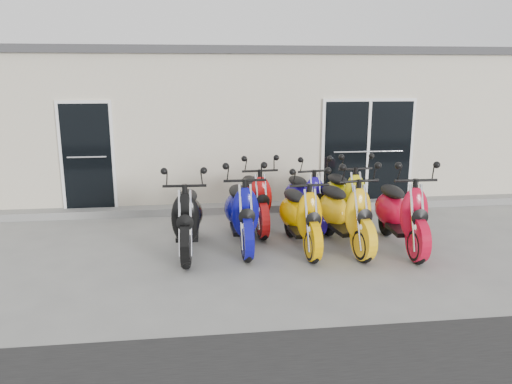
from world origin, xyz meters
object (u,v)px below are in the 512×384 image
Objects in this scene: scooter_front_orange_a at (301,206)px; scooter_front_red at (402,203)px; scooter_back_blue at (305,190)px; scooter_back_yellow at (345,188)px; scooter_front_blue at (241,202)px; scooter_front_black at (187,208)px; scooter_back_red at (255,190)px; scooter_front_orange_b at (345,203)px.

scooter_front_orange_a is 1.65m from scooter_front_red.
scooter_back_blue is 0.76m from scooter_back_yellow.
scooter_front_blue is at bearing -158.99° from scooter_back_yellow.
scooter_back_blue is at bearing 30.01° from scooter_front_black.
scooter_front_black is at bearing 174.73° from scooter_front_orange_a.
scooter_back_yellow is (-0.53, 1.35, -0.04)m from scooter_front_red.
scooter_back_blue is at bearing 36.14° from scooter_front_blue.
scooter_front_black is 1.67m from scooter_back_red.
scooter_front_orange_a is 0.72m from scooter_front_orange_b.
scooter_back_red is (0.34, 0.96, -0.03)m from scooter_front_blue.
scooter_back_yellow reaches higher than scooter_front_orange_a.
scooter_back_red is (1.23, 1.13, -0.02)m from scooter_front_black.
scooter_front_red is (2.58, -0.39, 0.01)m from scooter_front_blue.
scooter_back_yellow is (0.76, -0.03, 0.02)m from scooter_back_blue.
scooter_front_red is (3.47, -0.22, 0.02)m from scooter_front_black.
scooter_back_red is 1.01× the size of scooter_back_yellow.
scooter_front_orange_b is 1.07× the size of scooter_back_blue.
scooter_front_orange_a is at bearing 0.67° from scooter_front_black.
scooter_back_red is at bearing 129.46° from scooter_front_orange_b.
scooter_front_blue reaches higher than scooter_back_yellow.
scooter_back_yellow is (2.05, 0.96, -0.03)m from scooter_front_blue.
scooter_front_red is 1.89m from scooter_back_blue.
scooter_front_blue is at bearing 163.23° from scooter_front_orange_b.
scooter_front_blue reaches higher than scooter_front_orange_a.
scooter_front_red is (1.64, -0.18, 0.05)m from scooter_front_orange_a.
scooter_front_orange_b is at bearing -81.02° from scooter_back_blue.
scooter_front_blue is 0.97m from scooter_front_orange_a.
scooter_front_blue is 1.05× the size of scooter_front_orange_a.
scooter_back_red is 0.95m from scooter_back_blue.
scooter_front_blue reaches higher than scooter_back_red.
scooter_back_red is 1.71m from scooter_back_yellow.
scooter_front_blue is 1.62m from scooter_back_blue.
scooter_back_blue is at bearing 135.15° from scooter_front_red.
scooter_back_blue is (1.29, 0.99, -0.05)m from scooter_front_blue.
scooter_front_orange_a is at bearing 168.56° from scooter_front_orange_b.
scooter_front_orange_b is 1.30m from scooter_back_blue.
scooter_front_orange_b is at bearing -7.44° from scooter_front_orange_a.
scooter_front_blue is 2.61m from scooter_front_red.
scooter_front_orange_b is at bearing -46.61° from scooter_back_red.
scooter_back_yellow is at bearing -9.88° from scooter_back_blue.
scooter_back_blue is (0.95, 0.03, -0.02)m from scooter_back_red.
scooter_front_black is 3.48m from scooter_front_red.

